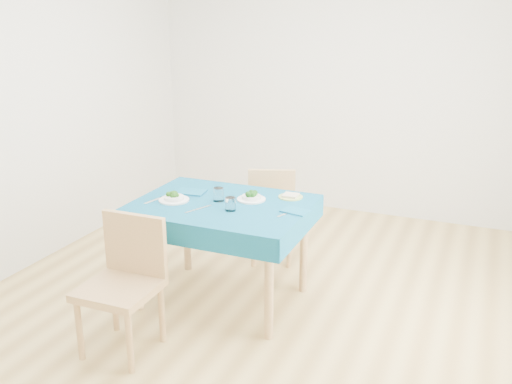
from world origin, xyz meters
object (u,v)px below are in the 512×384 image
at_px(chair_far, 272,208).
at_px(bowl_near, 174,196).
at_px(table, 223,252).
at_px(chair_near, 117,271).
at_px(bowl_far, 251,196).
at_px(side_plate, 291,197).

xyz_separation_m(chair_far, bowl_near, (-0.41, -0.89, 0.32)).
height_order(table, chair_far, chair_far).
height_order(table, bowl_near, bowl_near).
height_order(chair_near, bowl_far, chair_near).
bearing_deg(side_plate, table, -142.63).
distance_m(chair_far, bowl_near, 1.03).
distance_m(bowl_near, side_plate, 0.84).
bearing_deg(table, side_plate, 37.37).
xyz_separation_m(table, bowl_near, (-0.34, -0.09, 0.41)).
bearing_deg(bowl_far, chair_far, 98.29).
relative_size(chair_near, chair_far, 1.17).
height_order(table, bowl_far, bowl_far).
relative_size(chair_far, bowl_near, 4.33).
height_order(table, chair_near, chair_near).
bearing_deg(chair_near, bowl_far, 64.15).
xyz_separation_m(table, bowl_far, (0.17, 0.14, 0.41)).
relative_size(table, chair_far, 1.29).
bearing_deg(chair_far, side_plate, 104.27).
bearing_deg(bowl_near, side_plate, 28.06).
xyz_separation_m(chair_near, bowl_far, (0.46, 0.98, 0.24)).
height_order(bowl_far, side_plate, bowl_far).
height_order(chair_far, bowl_near, chair_far).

